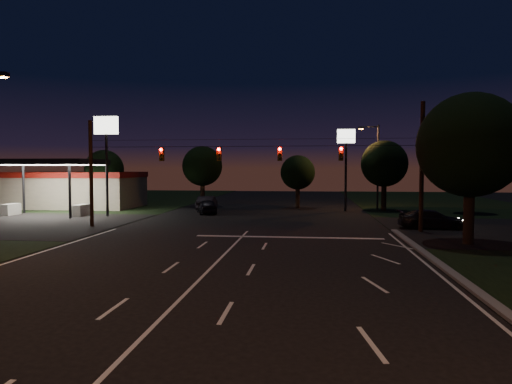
# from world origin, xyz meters

# --- Properties ---
(ground) EXTENTS (140.00, 140.00, 0.00)m
(ground) POSITION_xyz_m (0.00, 0.00, 0.00)
(ground) COLOR black
(ground) RESTS_ON ground
(cross_street_left) EXTENTS (20.00, 16.00, 0.02)m
(cross_street_left) POSITION_xyz_m (-20.00, 16.00, 0.00)
(cross_street_left) COLOR black
(cross_street_left) RESTS_ON ground
(center_line) EXTENTS (0.14, 40.00, 0.01)m
(center_line) POSITION_xyz_m (0.00, -6.00, 0.01)
(center_line) COLOR silver
(center_line) RESTS_ON ground
(stop_bar) EXTENTS (12.00, 0.50, 0.01)m
(stop_bar) POSITION_xyz_m (3.00, 11.50, 0.01)
(stop_bar) COLOR silver
(stop_bar) RESTS_ON ground
(utility_pole_right) EXTENTS (0.30, 0.30, 9.00)m
(utility_pole_right) POSITION_xyz_m (12.00, 15.00, 0.00)
(utility_pole_right) COLOR black
(utility_pole_right) RESTS_ON ground
(utility_pole_left) EXTENTS (0.28, 0.28, 8.00)m
(utility_pole_left) POSITION_xyz_m (-12.00, 15.00, 0.00)
(utility_pole_left) COLOR black
(utility_pole_left) RESTS_ON ground
(signal_span) EXTENTS (24.00, 0.40, 1.56)m
(signal_span) POSITION_xyz_m (-0.00, 14.96, 5.50)
(signal_span) COLOR black
(signal_span) RESTS_ON ground
(gas_station) EXTENTS (14.20, 16.10, 5.25)m
(gas_station) POSITION_xyz_m (-21.86, 30.39, 2.38)
(gas_station) COLOR gray
(gas_station) RESTS_ON ground
(pole_sign_left_near) EXTENTS (2.20, 0.30, 9.10)m
(pole_sign_left_near) POSITION_xyz_m (-14.00, 22.00, 6.98)
(pole_sign_left_near) COLOR black
(pole_sign_left_near) RESTS_ON ground
(pole_sign_right) EXTENTS (1.80, 0.30, 8.40)m
(pole_sign_right) POSITION_xyz_m (8.00, 30.00, 6.24)
(pole_sign_right) COLOR black
(pole_sign_right) RESTS_ON ground
(street_light_right_far) EXTENTS (2.20, 0.35, 9.00)m
(street_light_right_far) POSITION_xyz_m (11.24, 32.00, 5.24)
(street_light_right_far) COLOR black
(street_light_right_far) RESTS_ON ground
(tree_right_near) EXTENTS (6.00, 6.00, 8.76)m
(tree_right_near) POSITION_xyz_m (13.53, 10.17, 5.68)
(tree_right_near) COLOR black
(tree_right_near) RESTS_ON ground
(tree_far_a) EXTENTS (4.20, 4.20, 6.42)m
(tree_far_a) POSITION_xyz_m (-17.98, 30.12, 4.26)
(tree_far_a) COLOR black
(tree_far_a) RESTS_ON ground
(tree_far_b) EXTENTS (4.60, 4.60, 6.98)m
(tree_far_b) POSITION_xyz_m (-7.98, 34.13, 4.61)
(tree_far_b) COLOR black
(tree_far_b) RESTS_ON ground
(tree_far_c) EXTENTS (3.80, 3.80, 5.86)m
(tree_far_c) POSITION_xyz_m (3.02, 33.10, 3.90)
(tree_far_c) COLOR black
(tree_far_c) RESTS_ON ground
(tree_far_d) EXTENTS (4.80, 4.80, 7.30)m
(tree_far_d) POSITION_xyz_m (12.02, 31.13, 4.83)
(tree_far_d) COLOR black
(tree_far_d) RESTS_ON ground
(tree_far_e) EXTENTS (4.00, 4.00, 6.18)m
(tree_far_e) POSITION_xyz_m (20.02, 29.11, 4.11)
(tree_far_e) COLOR black
(tree_far_e) RESTS_ON ground
(car_oncoming_a) EXTENTS (2.95, 4.42, 1.40)m
(car_oncoming_a) POSITION_xyz_m (-5.62, 25.82, 0.70)
(car_oncoming_a) COLOR black
(car_oncoming_a) RESTS_ON ground
(car_oncoming_b) EXTENTS (1.98, 4.79, 1.54)m
(car_oncoming_b) POSITION_xyz_m (-6.27, 28.79, 0.77)
(car_oncoming_b) COLOR black
(car_oncoming_b) RESTS_ON ground
(car_cross) EXTENTS (4.81, 2.02, 1.39)m
(car_cross) POSITION_xyz_m (13.19, 16.73, 0.69)
(car_cross) COLOR black
(car_cross) RESTS_ON ground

